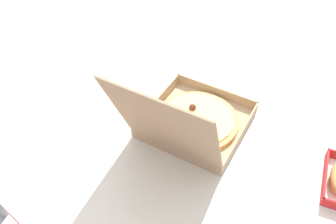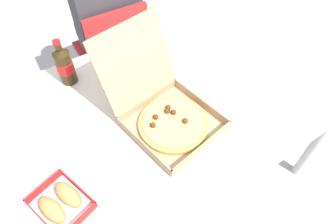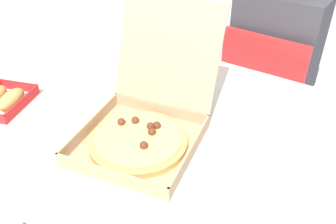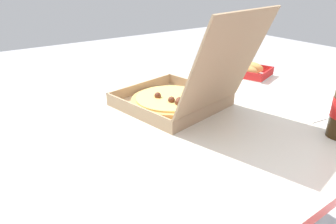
{
  "view_description": "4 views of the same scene",
  "coord_description": "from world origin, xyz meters",
  "px_view_note": "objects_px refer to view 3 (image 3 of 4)",
  "views": [
    {
      "loc": [
        -0.55,
        0.57,
        1.61
      ],
      "look_at": [
        -0.0,
        -0.09,
        0.77
      ],
      "focal_mm": 37.63,
      "sensor_mm": 36.0,
      "label": 1
    },
    {
      "loc": [
        -0.49,
        -0.71,
        1.71
      ],
      "look_at": [
        -0.09,
        -0.09,
        0.78
      ],
      "focal_mm": 31.99,
      "sensor_mm": 36.0,
      "label": 2
    },
    {
      "loc": [
        0.41,
        -0.75,
        1.41
      ],
      "look_at": [
        -0.06,
        -0.02,
        0.8
      ],
      "focal_mm": 38.91,
      "sensor_mm": 36.0,
      "label": 3
    },
    {
      "loc": [
        0.49,
        0.67,
        1.16
      ],
      "look_at": [
        -0.01,
        -0.03,
        0.77
      ],
      "focal_mm": 32.37,
      "sensor_mm": 36.0,
      "label": 4
    }
  ],
  "objects_px": {
    "diner_person": "(277,54)",
    "bread_side_box": "(3,99)",
    "chair": "(265,98)",
    "cola_bottle": "(156,38)",
    "paper_menu": "(107,66)",
    "pizza_box_open": "(144,124)"
  },
  "relations": [
    {
      "from": "diner_person",
      "to": "bread_side_box",
      "type": "height_order",
      "value": "diner_person"
    },
    {
      "from": "chair",
      "to": "cola_bottle",
      "type": "bearing_deg",
      "value": -134.8
    },
    {
      "from": "paper_menu",
      "to": "diner_person",
      "type": "bearing_deg",
      "value": 57.63
    },
    {
      "from": "bread_side_box",
      "to": "cola_bottle",
      "type": "distance_m",
      "value": 0.6
    },
    {
      "from": "pizza_box_open",
      "to": "bread_side_box",
      "type": "bearing_deg",
      "value": -166.48
    },
    {
      "from": "diner_person",
      "to": "pizza_box_open",
      "type": "relative_size",
      "value": 2.34
    },
    {
      "from": "bread_side_box",
      "to": "cola_bottle",
      "type": "xyz_separation_m",
      "value": [
        0.23,
        0.54,
        0.07
      ]
    },
    {
      "from": "pizza_box_open",
      "to": "paper_menu",
      "type": "distance_m",
      "value": 0.47
    },
    {
      "from": "paper_menu",
      "to": "cola_bottle",
      "type": "bearing_deg",
      "value": 57.44
    },
    {
      "from": "chair",
      "to": "diner_person",
      "type": "bearing_deg",
      "value": 87.7
    },
    {
      "from": "pizza_box_open",
      "to": "diner_person",
      "type": "bearing_deg",
      "value": 82.14
    },
    {
      "from": "chair",
      "to": "bread_side_box",
      "type": "xyz_separation_m",
      "value": [
        -0.6,
        -0.91,
        0.28
      ]
    },
    {
      "from": "pizza_box_open",
      "to": "bread_side_box",
      "type": "distance_m",
      "value": 0.5
    },
    {
      "from": "diner_person",
      "to": "bread_side_box",
      "type": "bearing_deg",
      "value": -121.84
    },
    {
      "from": "bread_side_box",
      "to": "paper_menu",
      "type": "xyz_separation_m",
      "value": [
        0.1,
        0.4,
        -0.02
      ]
    },
    {
      "from": "pizza_box_open",
      "to": "bread_side_box",
      "type": "relative_size",
      "value": 2.17
    },
    {
      "from": "pizza_box_open",
      "to": "chair",
      "type": "bearing_deg",
      "value": 81.74
    },
    {
      "from": "cola_bottle",
      "to": "chair",
      "type": "bearing_deg",
      "value": 45.2
    },
    {
      "from": "bread_side_box",
      "to": "cola_bottle",
      "type": "bearing_deg",
      "value": 66.7
    },
    {
      "from": "pizza_box_open",
      "to": "paper_menu",
      "type": "height_order",
      "value": "pizza_box_open"
    },
    {
      "from": "cola_bottle",
      "to": "paper_menu",
      "type": "height_order",
      "value": "cola_bottle"
    },
    {
      "from": "pizza_box_open",
      "to": "bread_side_box",
      "type": "xyz_separation_m",
      "value": [
        -0.49,
        -0.12,
        -0.02
      ]
    }
  ]
}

